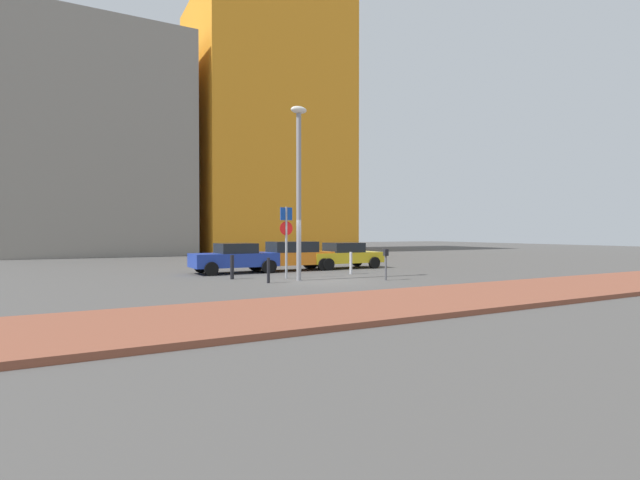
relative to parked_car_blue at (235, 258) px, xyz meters
The scene contains 13 objects.
ground_plane 5.61m from the parked_car_blue, 67.83° to the right, with size 120.00×120.00×0.00m, color #4C4947.
sidewalk_brick 11.98m from the parked_car_blue, 79.90° to the right, with size 40.00×4.31×0.14m, color brown.
parked_car_blue is the anchor object (origin of this frame).
parked_car_orange 3.04m from the parked_car_blue, ahead, with size 4.43×1.93×1.51m.
parked_car_yellow 6.24m from the parked_car_blue, ahead, with size 4.27×2.07×1.42m.
parking_sign_post 3.97m from the parked_car_blue, 72.45° to the right, with size 0.60×0.10×3.10m.
parking_meter 7.70m from the parked_car_blue, 54.65° to the right, with size 0.18×0.14×1.30m.
street_lamp 5.90m from the parked_car_blue, 74.74° to the right, with size 0.70×0.36×7.18m.
traffic_bollard_near 4.94m from the parked_car_blue, 92.61° to the right, with size 0.12×0.12×1.00m, color black.
traffic_bollard_mid 5.68m from the parked_car_blue, 33.79° to the right, with size 0.13×0.13×1.05m, color #B7B7BC.
traffic_bollard_far 2.98m from the parked_car_blue, 109.95° to the right, with size 0.16×0.16×1.03m, color black.
building_colorful_midrise 29.02m from the parked_car_blue, 64.83° to the left, with size 14.95×12.69×25.27m, color orange.
building_under_construction 25.47m from the parked_car_blue, 101.41° to the left, with size 14.90×11.04×19.17m, color gray.
Camera 1 is at (-9.24, -16.85, 2.02)m, focal length 26.22 mm.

